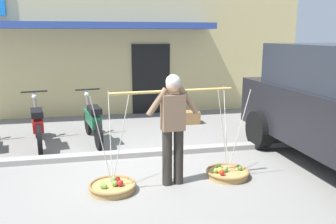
{
  "coord_description": "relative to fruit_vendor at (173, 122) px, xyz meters",
  "views": [
    {
      "loc": [
        -0.73,
        -5.7,
        2.25
      ],
      "look_at": [
        0.6,
        0.6,
        0.85
      ],
      "focal_mm": 37.81,
      "sensor_mm": 36.0,
      "label": 1
    }
  ],
  "objects": [
    {
      "name": "fruit_basket_left_side",
      "position": [
        0.92,
        0.08,
        -0.91
      ],
      "size": [
        0.7,
        0.7,
        1.45
      ],
      "color": "#B2894C",
      "rests_on": "ground"
    },
    {
      "name": "fruit_basket_right_side",
      "position": [
        -0.93,
        -0.08,
        -0.9
      ],
      "size": [
        0.7,
        0.7,
        1.45
      ],
      "color": "#B2894C",
      "rests_on": "ground"
    },
    {
      "name": "sidewalk_curb",
      "position": [
        -0.4,
        1.41,
        -0.93
      ],
      "size": [
        20.0,
        0.24,
        0.1
      ],
      "primitive_type": "cube",
      "color": "gray",
      "rests_on": "ground"
    },
    {
      "name": "storefront_building",
      "position": [
        -1.44,
        7.63,
        1.12
      ],
      "size": [
        13.0,
        6.0,
        4.2
      ],
      "color": "#DBC684",
      "rests_on": "ground"
    },
    {
      "name": "ground_plane",
      "position": [
        -0.4,
        0.71,
        -0.98
      ],
      "size": [
        90.0,
        90.0,
        0.0
      ],
      "primitive_type": "plane",
      "color": "gray"
    },
    {
      "name": "wooden_crate",
      "position": [
        1.3,
        3.65,
        -0.82
      ],
      "size": [
        0.44,
        0.36,
        0.32
      ],
      "primitive_type": "cube",
      "color": "olive",
      "rests_on": "ground"
    },
    {
      "name": "fruit_vendor",
      "position": [
        0.0,
        0.0,
        0.0
      ],
      "size": [
        1.86,
        0.23,
        1.7
      ],
      "color": "#2D2823",
      "rests_on": "ground"
    },
    {
      "name": "motorcycle_second_in_row",
      "position": [
        -2.3,
        2.46,
        -0.53
      ],
      "size": [
        0.56,
        1.8,
        1.09
      ],
      "color": "black",
      "rests_on": "ground"
    },
    {
      "name": "motorcycle_third_in_row",
      "position": [
        -1.19,
        2.54,
        -0.53
      ],
      "size": [
        0.55,
        1.81,
        1.09
      ],
      "color": "black",
      "rests_on": "ground"
    }
  ]
}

